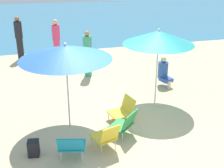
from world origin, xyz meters
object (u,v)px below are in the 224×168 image
at_px(person_b, 164,71).
at_px(person_d, 56,40).
at_px(beach_chair_b, 106,136).
at_px(beach_chair_d, 125,123).
at_px(umbrella_teal, 159,37).
at_px(beach_bag, 34,148).
at_px(umbrella_blue, 65,52).
at_px(person_a, 88,54).
at_px(person_c, 19,38).
at_px(beach_chair_a, 71,145).
at_px(beach_chair_c, 123,109).

relative_size(person_b, person_d, 0.59).
distance_m(beach_chair_b, beach_chair_d, 0.68).
height_order(umbrella_teal, beach_bag, umbrella_teal).
height_order(beach_chair_b, beach_bag, beach_chair_b).
relative_size(umbrella_blue, beach_bag, 6.02).
bearing_deg(beach_bag, person_a, 65.34).
height_order(beach_chair_b, person_b, person_b).
distance_m(umbrella_teal, person_a, 3.16).
xyz_separation_m(person_c, beach_bag, (0.31, -6.88, -0.71)).
distance_m(umbrella_blue, beach_chair_b, 2.05).
bearing_deg(umbrella_blue, person_d, 87.58).
bearing_deg(beach_chair_a, beach_chair_c, -34.75).
distance_m(beach_chair_a, beach_chair_b, 0.77).
bearing_deg(beach_chair_c, person_a, -98.99).
distance_m(person_a, person_b, 2.66).
xyz_separation_m(person_a, person_d, (-0.86, 2.08, 0.03)).
xyz_separation_m(beach_chair_c, beach_chair_d, (-0.19, -0.75, 0.05)).
bearing_deg(beach_chair_c, beach_chair_d, 62.19).
distance_m(umbrella_blue, beach_chair_d, 2.09).
distance_m(beach_chair_c, person_d, 5.55).
relative_size(umbrella_teal, beach_chair_c, 3.10).
height_order(beach_chair_d, person_b, person_b).
height_order(person_c, person_d, person_c).
xyz_separation_m(person_a, person_b, (2.19, -1.47, -0.32)).
xyz_separation_m(umbrella_blue, beach_chair_c, (1.36, -0.03, -1.60)).
distance_m(umbrella_blue, person_a, 3.63).
distance_m(beach_chair_a, beach_chair_d, 1.42).
bearing_deg(person_c, person_d, -162.85).
distance_m(umbrella_teal, umbrella_blue, 2.62).
bearing_deg(beach_chair_c, beach_chair_b, 43.95).
xyz_separation_m(beach_chair_a, person_c, (-1.06, 7.21, 0.55)).
height_order(beach_chair_b, person_c, person_c).
height_order(beach_chair_b, beach_chair_d, beach_chair_b).
bearing_deg(beach_chair_d, person_b, -82.54).
xyz_separation_m(umbrella_blue, beach_bag, (-0.89, -1.00, -1.72)).
distance_m(beach_chair_c, person_b, 2.66).
bearing_deg(beach_chair_b, person_b, -60.17).
bearing_deg(beach_chair_b, person_c, -4.33).
distance_m(beach_chair_b, beach_chair_c, 1.37).
xyz_separation_m(beach_chair_d, person_d, (-0.95, 6.15, 0.49)).
bearing_deg(person_d, umbrella_teal, -67.10).
bearing_deg(person_c, person_a, 167.91).
xyz_separation_m(beach_chair_c, person_b, (1.91, 1.84, 0.19)).
xyz_separation_m(umbrella_teal, person_b, (0.74, 1.12, -1.42)).
bearing_deg(umbrella_blue, beach_chair_d, -33.42).
height_order(person_d, beach_bag, person_d).
bearing_deg(person_a, beach_bag, 96.52).
distance_m(beach_chair_b, person_c, 7.31).
xyz_separation_m(person_a, person_c, (-2.28, 2.58, 0.07)).
height_order(beach_chair_a, person_c, person_c).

